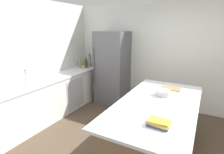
% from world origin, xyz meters
% --- Properties ---
extents(wall_rear, '(6.00, 0.10, 2.60)m').
position_xyz_m(wall_rear, '(0.00, 2.25, 1.30)').
color(wall_rear, silver).
rests_on(wall_rear, ground_plane).
extents(wall_left, '(0.10, 6.00, 2.60)m').
position_xyz_m(wall_left, '(-2.45, 0.00, 1.30)').
color(wall_left, silver).
rests_on(wall_left, ground_plane).
extents(counter_run_left, '(0.64, 3.14, 0.90)m').
position_xyz_m(counter_run_left, '(-2.09, 0.55, 0.45)').
color(counter_run_left, silver).
rests_on(counter_run_left, ground_plane).
extents(kitchen_island, '(1.09, 2.20, 0.93)m').
position_xyz_m(kitchen_island, '(0.39, 0.20, 0.47)').
color(kitchen_island, '#7A6047').
rests_on(kitchen_island, ground_plane).
extents(refrigerator, '(0.78, 0.73, 1.91)m').
position_xyz_m(refrigerator, '(-1.25, 1.85, 0.96)').
color(refrigerator, '#56565B').
rests_on(refrigerator, ground_plane).
extents(sink_faucet, '(0.15, 0.05, 0.30)m').
position_xyz_m(sink_faucet, '(-2.14, 0.25, 1.06)').
color(sink_faucet, silver).
rests_on(sink_faucet, counter_run_left).
extents(flower_vase, '(0.10, 0.10, 0.33)m').
position_xyz_m(flower_vase, '(-2.12, -0.10, 1.00)').
color(flower_vase, silver).
rests_on(flower_vase, counter_run_left).
extents(wine_bottle, '(0.07, 0.07, 0.36)m').
position_xyz_m(wine_bottle, '(-2.08, 2.00, 1.05)').
color(wine_bottle, '#19381E').
rests_on(wine_bottle, counter_run_left).
extents(gin_bottle, '(0.08, 0.08, 0.32)m').
position_xyz_m(gin_bottle, '(-2.03, 1.91, 1.03)').
color(gin_bottle, '#8CB79E').
rests_on(gin_bottle, counter_run_left).
extents(whiskey_bottle, '(0.09, 0.09, 0.27)m').
position_xyz_m(whiskey_bottle, '(-2.09, 1.82, 1.02)').
color(whiskey_bottle, brown).
rests_on(whiskey_bottle, counter_run_left).
extents(syrup_bottle, '(0.07, 0.07, 0.23)m').
position_xyz_m(syrup_bottle, '(-2.02, 1.71, 0.99)').
color(syrup_bottle, '#5B3319').
rests_on(syrup_bottle, counter_run_left).
extents(olive_oil_bottle, '(0.05, 0.05, 0.31)m').
position_xyz_m(olive_oil_bottle, '(-2.15, 1.62, 1.02)').
color(olive_oil_bottle, olive).
rests_on(olive_oil_bottle, counter_run_left).
extents(cookbook_stack, '(0.26, 0.20, 0.07)m').
position_xyz_m(cookbook_stack, '(0.56, -0.44, 0.97)').
color(cookbook_stack, '#334770').
rests_on(cookbook_stack, kitchen_island).
extents(mixing_bowl, '(0.24, 0.24, 0.09)m').
position_xyz_m(mixing_bowl, '(0.38, 0.52, 0.98)').
color(mixing_bowl, '#B2B5BA').
rests_on(mixing_bowl, kitchen_island).
extents(cutting_board, '(0.34, 0.21, 0.02)m').
position_xyz_m(cutting_board, '(0.44, 0.91, 0.94)').
color(cutting_board, '#9E7042').
rests_on(cutting_board, kitchen_island).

